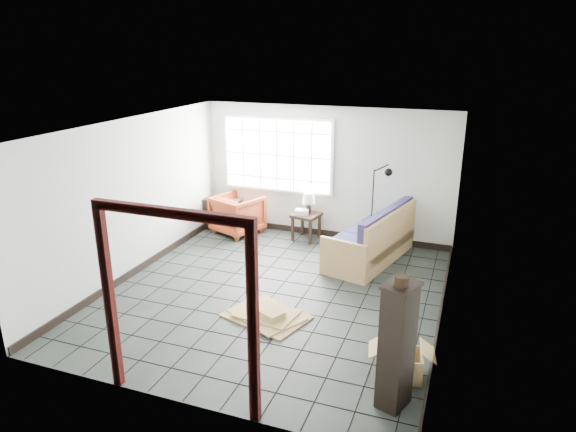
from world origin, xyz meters
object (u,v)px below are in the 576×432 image
at_px(tall_shelf, 397,345).
at_px(side_table, 306,218).
at_px(futon_sofa, 375,240).
at_px(armchair, 238,212).

bearing_deg(tall_shelf, side_table, 138.54).
relative_size(side_table, tall_shelf, 0.40).
bearing_deg(side_table, futon_sofa, -18.89).
bearing_deg(tall_shelf, futon_sofa, 123.40).
height_order(armchair, tall_shelf, tall_shelf).
relative_size(armchair, tall_shelf, 0.61).
distance_m(side_table, tall_shelf, 5.02).
xyz_separation_m(futon_sofa, armchair, (-2.91, 0.40, 0.08)).
xyz_separation_m(futon_sofa, tall_shelf, (0.96, -3.88, 0.37)).
height_order(futon_sofa, tall_shelf, tall_shelf).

